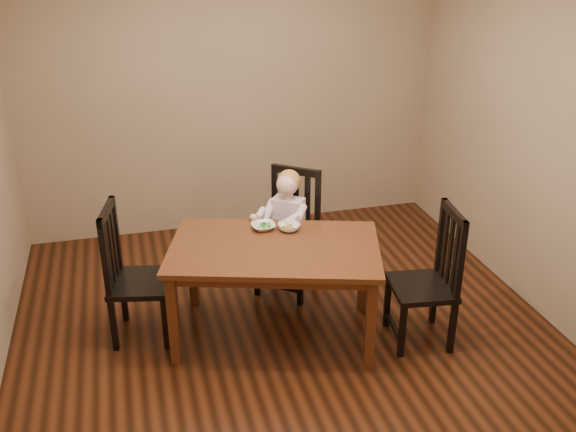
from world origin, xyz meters
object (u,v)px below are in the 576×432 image
object	(u,v)px
dining_table	(274,257)
bowl_peas	(263,226)
bowl_veg	(289,227)
chair_left	(133,276)
chair_child	(290,234)
toddler	(287,220)
chair_right	(429,280)

from	to	relation	value
dining_table	bowl_peas	size ratio (longest dim) A/B	9.55
dining_table	bowl_veg	xyz separation A→B (m)	(0.17, 0.23, 0.11)
dining_table	chair_left	distance (m)	1.03
dining_table	bowl_veg	distance (m)	0.30
chair_child	bowl_peas	size ratio (longest dim) A/B	5.88
dining_table	chair_child	bearing A→B (deg)	66.16
toddler	bowl_veg	world-z (taller)	toddler
dining_table	chair_left	bearing A→B (deg)	165.00
chair_child	chair_left	distance (m)	1.33
chair_child	chair_right	distance (m)	1.24
dining_table	toddler	bearing A→B (deg)	67.27
dining_table	chair_right	size ratio (longest dim) A/B	1.62
chair_child	chair_right	xyz separation A→B (m)	(0.77, -0.98, 0.00)
chair_right	bowl_peas	world-z (taller)	chair_right
chair_right	bowl_veg	distance (m)	1.08
chair_right	bowl_peas	xyz separation A→B (m)	(-1.07, 0.63, 0.26)
chair_right	chair_left	bearing A→B (deg)	80.94
chair_left	bowl_veg	world-z (taller)	chair_left
chair_right	bowl_veg	world-z (taller)	chair_right
dining_table	bowl_peas	xyz separation A→B (m)	(-0.01, 0.29, 0.11)
dining_table	toddler	xyz separation A→B (m)	(0.25, 0.61, -0.02)
dining_table	toddler	distance (m)	0.66
bowl_veg	chair_child	bearing A→B (deg)	74.26
toddler	bowl_veg	size ratio (longest dim) A/B	3.35
chair_right	bowl_veg	xyz separation A→B (m)	(-0.89, 0.56, 0.27)
chair_child	toddler	distance (m)	0.15
chair_left	chair_child	bearing A→B (deg)	118.90
chair_right	bowl_peas	size ratio (longest dim) A/B	5.91
dining_table	chair_left	world-z (taller)	chair_left
bowl_peas	bowl_veg	xyz separation A→B (m)	(0.18, -0.07, 0.00)
bowl_veg	chair_left	bearing A→B (deg)	178.10
chair_right	toddler	xyz separation A→B (m)	(-0.80, 0.94, 0.14)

